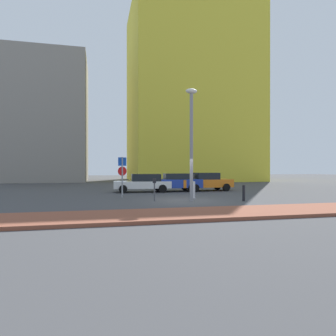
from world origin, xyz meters
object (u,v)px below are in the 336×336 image
(parking_meter, at_px, (154,186))
(parked_car_blue, at_px, (176,182))
(parked_car_orange, at_px, (205,182))
(parking_sign_post, at_px, (122,172))
(street_lamp, at_px, (191,134))
(parked_car_white, at_px, (143,183))
(traffic_bollard_mid, at_px, (194,190))
(traffic_bollard_near, at_px, (244,193))

(parking_meter, bearing_deg, parked_car_blue, 65.16)
(parked_car_blue, height_order, parking_meter, parked_car_blue)
(parked_car_orange, distance_m, parking_sign_post, 8.58)
(parked_car_blue, xyz_separation_m, street_lamp, (-0.96, -7.12, 3.16))
(parked_car_blue, bearing_deg, parking_meter, -114.84)
(parked_car_white, distance_m, parking_sign_post, 4.74)
(parked_car_white, distance_m, traffic_bollard_mid, 6.09)
(parked_car_orange, xyz_separation_m, parking_sign_post, (-7.37, -4.30, 0.90))
(parked_car_white, distance_m, parked_car_blue, 2.79)
(parking_sign_post, bearing_deg, parking_meter, -55.34)
(parked_car_white, bearing_deg, traffic_bollard_mid, -66.11)
(traffic_bollard_near, bearing_deg, parking_meter, 167.23)
(street_lamp, bearing_deg, traffic_bollard_near, -14.65)
(parked_car_blue, distance_m, parking_meter, 7.42)
(parked_car_white, height_order, parking_sign_post, parking_sign_post)
(parked_car_white, relative_size, parking_sign_post, 1.73)
(parking_meter, bearing_deg, parking_sign_post, 124.66)
(street_lamp, bearing_deg, parked_car_white, 104.64)
(parked_car_blue, height_order, traffic_bollard_mid, parked_car_blue)
(parking_sign_post, height_order, street_lamp, street_lamp)
(parking_sign_post, bearing_deg, traffic_bollard_near, -27.88)
(street_lamp, xyz_separation_m, traffic_bollard_mid, (0.63, 1.46, -3.40))
(parked_car_white, bearing_deg, street_lamp, -75.36)
(parked_car_white, bearing_deg, parking_sign_post, -115.74)
(traffic_bollard_near, xyz_separation_m, traffic_bollard_mid, (-2.35, 2.24, 0.08))
(parking_meter, distance_m, street_lamp, 3.77)
(parking_meter, bearing_deg, parked_car_white, 87.21)
(parking_sign_post, relative_size, street_lamp, 0.40)
(street_lamp, relative_size, traffic_bollard_near, 7.07)
(traffic_bollard_near, relative_size, traffic_bollard_mid, 0.86)
(parking_meter, bearing_deg, traffic_bollard_near, -12.77)
(street_lamp, height_order, traffic_bollard_near, street_lamp)
(parking_sign_post, xyz_separation_m, street_lamp, (3.85, -2.84, 2.27))
(parked_car_white, relative_size, parked_car_orange, 1.02)
(parked_car_blue, xyz_separation_m, parking_sign_post, (-4.81, -4.28, 0.89))
(parked_car_blue, bearing_deg, parking_sign_post, -138.33)
(parked_car_blue, relative_size, parked_car_orange, 0.93)
(parked_car_orange, xyz_separation_m, traffic_bollard_mid, (-2.89, -5.68, -0.23))
(traffic_bollard_mid, bearing_deg, parked_car_orange, 63.04)
(parking_meter, distance_m, traffic_bollard_mid, 3.01)
(traffic_bollard_near, bearing_deg, parked_car_blue, 104.39)
(parked_car_white, height_order, traffic_bollard_mid, parked_car_white)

